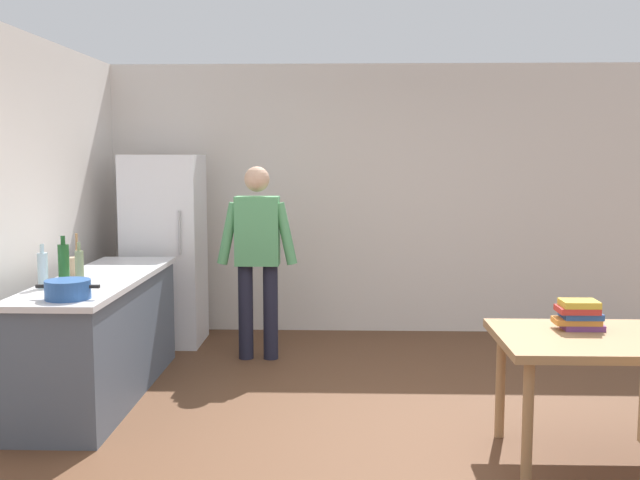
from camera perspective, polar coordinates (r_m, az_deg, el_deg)
The scene contains 12 objects.
ground_plane at distance 4.91m, azimuth 4.18°, elevation -14.91°, with size 14.00×14.00×0.00m, color brown.
wall_back at distance 7.59m, azimuth 3.32°, elevation 3.13°, with size 6.40×0.12×2.70m, color silver.
kitchen_counter at distance 5.82m, azimuth -16.37°, elevation -7.09°, with size 0.64×2.20×0.90m.
refrigerator at distance 7.23m, azimuth -11.80°, elevation -0.74°, with size 0.70×0.67×1.80m.
person at distance 6.51m, azimuth -4.81°, elevation -0.71°, with size 0.70×0.22×1.70m.
dining_table at distance 4.70m, azimuth 21.91°, elevation -7.75°, with size 1.40×0.90×0.75m.
cooking_pot at distance 4.91m, azimuth -18.76°, elevation -3.61°, with size 0.40×0.28×0.12m.
utensil_jar at distance 5.82m, azimuth -18.25°, elevation -1.87°, with size 0.11×0.11×0.32m.
bottle_vinegar_tall at distance 5.21m, azimuth -17.94°, elevation -2.16°, with size 0.06×0.06×0.32m.
bottle_water_clear at distance 5.35m, azimuth -20.48°, elevation -2.15°, with size 0.07×0.07×0.30m.
bottle_wine_green at distance 5.46m, azimuth -19.04°, elevation -1.72°, with size 0.08×0.08×0.34m.
book_stack at distance 4.75m, azimuth 19.24°, elevation -5.42°, with size 0.29×0.19×0.18m.
Camera 1 is at (-0.21, -4.57, 1.79)m, focal length 41.75 mm.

